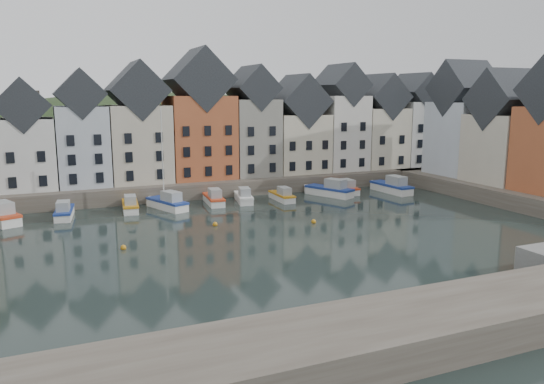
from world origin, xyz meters
TOP-DOWN VIEW (x-y plane):
  - ground at (0.00, 0.00)m, footprint 260.00×260.00m
  - far_quay at (0.00, 30.00)m, footprint 90.00×16.00m
  - right_quay at (37.00, 3.00)m, footprint 14.00×54.00m
  - near_wall at (-10.00, -22.00)m, footprint 50.00×6.00m
  - hillside at (0.02, 56.00)m, footprint 153.60×70.40m
  - far_terrace at (3.21, 28.00)m, footprint 72.37×8.16m
  - right_terrace at (36.00, 8.07)m, footprint 8.30×24.25m
  - mooring_buoys at (-4.00, 5.33)m, footprint 20.50×5.50m
  - boat_a at (-24.63, 18.15)m, footprint 4.67×7.25m
  - boat_b at (-18.33, 18.05)m, footprint 2.45×5.87m
  - boat_c at (-11.05, 18.77)m, footprint 2.32×5.77m
  - boat_d at (-6.76, 18.02)m, footprint 4.12×6.69m
  - boat_e at (-0.85, 18.71)m, footprint 2.36×5.99m
  - boat_f at (3.01, 18.43)m, footprint 2.80×5.83m
  - boat_g at (7.90, 17.34)m, footprint 1.76×5.38m
  - boat_h at (15.16, 17.63)m, footprint 4.77×7.13m
  - boat_i at (18.07, 18.81)m, footprint 1.84×5.80m
  - boat_j at (24.32, 16.47)m, footprint 2.63×7.15m

SIDE VIEW (x-z plane):
  - hillside at x=0.02m, z-range -49.96..14.04m
  - ground at x=0.00m, z-range 0.00..0.00m
  - mooring_buoys at x=-4.00m, z-range -0.10..0.40m
  - boat_g at x=7.90m, z-range -0.42..1.64m
  - boat_f at x=3.01m, z-range -0.43..1.71m
  - boat_c at x=-11.05m, z-range -0.44..1.72m
  - boat_b at x=-18.33m, z-range -0.44..1.74m
  - boat_i at x=18.07m, z-range -0.45..1.77m
  - boat_e at x=-0.85m, z-range -0.45..1.79m
  - boat_h at x=15.16m, z-range -0.53..2.10m
  - boat_d at x=-6.76m, z-range -5.32..6.91m
  - boat_a at x=-24.63m, z-range -0.54..2.13m
  - boat_j at x=24.32m, z-range -0.55..2.15m
  - far_quay at x=0.00m, z-range 0.00..2.00m
  - right_quay at x=37.00m, z-range 0.00..2.00m
  - near_wall at x=-10.00m, z-range 0.00..2.00m
  - far_terrace at x=3.21m, z-range -0.01..17.76m
  - right_terrace at x=36.00m, z-range 0.73..17.10m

